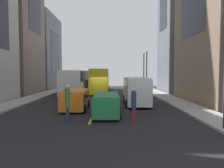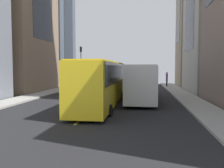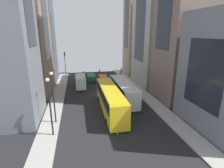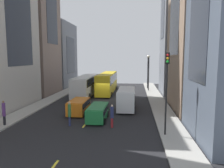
{
  "view_description": "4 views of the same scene",
  "coord_description": "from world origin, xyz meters",
  "px_view_note": "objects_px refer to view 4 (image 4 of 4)",
  "views": [
    {
      "loc": [
        1.3,
        -25.63,
        3.07
      ],
      "look_at": [
        1.45,
        3.37,
        1.47
      ],
      "focal_mm": 33.01,
      "sensor_mm": 36.0,
      "label": 1
    },
    {
      "loc": [
        -3.72,
        26.03,
        3.08
      ],
      "look_at": [
        -0.71,
        3.56,
        1.58
      ],
      "focal_mm": 38.52,
      "sensor_mm": 36.0,
      "label": 2
    },
    {
      "loc": [
        4.18,
        30.87,
        11.39
      ],
      "look_at": [
        -1.8,
        1.17,
        2.51
      ],
      "focal_mm": 27.87,
      "sensor_mm": 36.0,
      "label": 3
    },
    {
      "loc": [
        4.73,
        -32.39,
        6.42
      ],
      "look_at": [
        0.8,
        4.42,
        1.89
      ],
      "focal_mm": 34.49,
      "sensor_mm": 36.0,
      "label": 4
    }
  ],
  "objects_px": {
    "car_orange_1": "(79,106)",
    "traffic_light_near_corner": "(167,79)",
    "city_bus_white": "(86,84)",
    "pedestrian_walking_far": "(69,113)",
    "streetcar_yellow": "(107,81)",
    "delivery_van_white": "(126,97)",
    "pedestrian_crossing_mid": "(112,115)",
    "pedestrian_waiting_curb": "(4,112)",
    "car_green_0": "(98,112)"
  },
  "relations": [
    {
      "from": "city_bus_white",
      "to": "traffic_light_near_corner",
      "type": "height_order",
      "value": "traffic_light_near_corner"
    },
    {
      "from": "city_bus_white",
      "to": "car_orange_1",
      "type": "bearing_deg",
      "value": -81.19
    },
    {
      "from": "traffic_light_near_corner",
      "to": "pedestrian_waiting_curb",
      "type": "bearing_deg",
      "value": 176.01
    },
    {
      "from": "streetcar_yellow",
      "to": "traffic_light_near_corner",
      "type": "distance_m",
      "value": 23.34
    },
    {
      "from": "pedestrian_waiting_curb",
      "to": "pedestrian_walking_far",
      "type": "bearing_deg",
      "value": -49.33
    },
    {
      "from": "pedestrian_waiting_curb",
      "to": "traffic_light_near_corner",
      "type": "height_order",
      "value": "traffic_light_near_corner"
    },
    {
      "from": "streetcar_yellow",
      "to": "pedestrian_walking_far",
      "type": "bearing_deg",
      "value": -92.87
    },
    {
      "from": "car_green_0",
      "to": "city_bus_white",
      "type": "bearing_deg",
      "value": 107.54
    },
    {
      "from": "streetcar_yellow",
      "to": "pedestrian_crossing_mid",
      "type": "distance_m",
      "value": 20.37
    },
    {
      "from": "car_orange_1",
      "to": "traffic_light_near_corner",
      "type": "distance_m",
      "value": 11.5
    },
    {
      "from": "pedestrian_waiting_curb",
      "to": "pedestrian_walking_far",
      "type": "xyz_separation_m",
      "value": [
        6.05,
        0.79,
        -0.1
      ]
    },
    {
      "from": "car_green_0",
      "to": "pedestrian_waiting_curb",
      "type": "xyz_separation_m",
      "value": [
        -8.38,
        -2.96,
        0.48
      ]
    },
    {
      "from": "delivery_van_white",
      "to": "car_green_0",
      "type": "xyz_separation_m",
      "value": [
        -2.73,
        -4.98,
        -0.61
      ]
    },
    {
      "from": "delivery_van_white",
      "to": "traffic_light_near_corner",
      "type": "distance_m",
      "value": 10.16
    },
    {
      "from": "car_orange_1",
      "to": "traffic_light_near_corner",
      "type": "xyz_separation_m",
      "value": [
        8.89,
        -6.26,
        3.76
      ]
    },
    {
      "from": "car_orange_1",
      "to": "pedestrian_waiting_curb",
      "type": "distance_m",
      "value": 7.8
    },
    {
      "from": "pedestrian_waiting_curb",
      "to": "pedestrian_walking_far",
      "type": "distance_m",
      "value": 6.11
    },
    {
      "from": "streetcar_yellow",
      "to": "traffic_light_near_corner",
      "type": "relative_size",
      "value": 1.96
    },
    {
      "from": "city_bus_white",
      "to": "car_green_0",
      "type": "distance_m",
      "value": 14.74
    },
    {
      "from": "traffic_light_near_corner",
      "to": "pedestrian_walking_far",
      "type": "bearing_deg",
      "value": 168.12
    },
    {
      "from": "streetcar_yellow",
      "to": "delivery_van_white",
      "type": "bearing_deg",
      "value": -72.67
    },
    {
      "from": "car_orange_1",
      "to": "pedestrian_waiting_curb",
      "type": "relative_size",
      "value": 1.78
    },
    {
      "from": "streetcar_yellow",
      "to": "delivery_van_white",
      "type": "xyz_separation_m",
      "value": [
        4.04,
        -12.96,
        -0.61
      ]
    },
    {
      "from": "city_bus_white",
      "to": "pedestrian_waiting_curb",
      "type": "relative_size",
      "value": 4.85
    },
    {
      "from": "delivery_van_white",
      "to": "pedestrian_crossing_mid",
      "type": "height_order",
      "value": "delivery_van_white"
    },
    {
      "from": "pedestrian_waiting_curb",
      "to": "car_green_0",
      "type": "bearing_deg",
      "value": -37.3
    },
    {
      "from": "streetcar_yellow",
      "to": "delivery_van_white",
      "type": "relative_size",
      "value": 2.3
    },
    {
      "from": "car_orange_1",
      "to": "pedestrian_crossing_mid",
      "type": "relative_size",
      "value": 1.91
    },
    {
      "from": "pedestrian_crossing_mid",
      "to": "pedestrian_waiting_curb",
      "type": "bearing_deg",
      "value": -37.94
    },
    {
      "from": "city_bus_white",
      "to": "car_green_0",
      "type": "bearing_deg",
      "value": -72.46
    },
    {
      "from": "car_orange_1",
      "to": "traffic_light_near_corner",
      "type": "bearing_deg",
      "value": -35.13
    },
    {
      "from": "delivery_van_white",
      "to": "pedestrian_walking_far",
      "type": "height_order",
      "value": "delivery_van_white"
    },
    {
      "from": "car_orange_1",
      "to": "traffic_light_near_corner",
      "type": "relative_size",
      "value": 0.62
    },
    {
      "from": "pedestrian_walking_far",
      "to": "car_green_0",
      "type": "bearing_deg",
      "value": 60.93
    },
    {
      "from": "streetcar_yellow",
      "to": "pedestrian_crossing_mid",
      "type": "bearing_deg",
      "value": -81.47
    },
    {
      "from": "streetcar_yellow",
      "to": "pedestrian_walking_far",
      "type": "xyz_separation_m",
      "value": [
        -1.01,
        -20.11,
        -0.83
      ]
    },
    {
      "from": "city_bus_white",
      "to": "pedestrian_walking_far",
      "type": "bearing_deg",
      "value": -82.58
    },
    {
      "from": "pedestrian_crossing_mid",
      "to": "pedestrian_waiting_curb",
      "type": "distance_m",
      "value": 10.11
    },
    {
      "from": "car_green_0",
      "to": "delivery_van_white",
      "type": "bearing_deg",
      "value": 61.3
    },
    {
      "from": "car_orange_1",
      "to": "delivery_van_white",
      "type": "bearing_deg",
      "value": 26.87
    },
    {
      "from": "streetcar_yellow",
      "to": "pedestrian_walking_far",
      "type": "height_order",
      "value": "streetcar_yellow"
    },
    {
      "from": "car_orange_1",
      "to": "pedestrian_waiting_curb",
      "type": "bearing_deg",
      "value": -137.77
    },
    {
      "from": "city_bus_white",
      "to": "streetcar_yellow",
      "type": "distance_m",
      "value": 5.01
    },
    {
      "from": "city_bus_white",
      "to": "streetcar_yellow",
      "type": "bearing_deg",
      "value": 51.52
    },
    {
      "from": "pedestrian_crossing_mid",
      "to": "pedestrian_waiting_curb",
      "type": "xyz_separation_m",
      "value": [
        -10.08,
        -0.78,
        0.23
      ]
    },
    {
      "from": "car_orange_1",
      "to": "pedestrian_walking_far",
      "type": "xyz_separation_m",
      "value": [
        0.29,
        -4.45,
        0.33
      ]
    },
    {
      "from": "pedestrian_walking_far",
      "to": "traffic_light_near_corner",
      "type": "bearing_deg",
      "value": 6.01
    },
    {
      "from": "streetcar_yellow",
      "to": "city_bus_white",
      "type": "bearing_deg",
      "value": -128.48
    },
    {
      "from": "streetcar_yellow",
      "to": "pedestrian_walking_far",
      "type": "relative_size",
      "value": 5.56
    },
    {
      "from": "city_bus_white",
      "to": "pedestrian_waiting_curb",
      "type": "xyz_separation_m",
      "value": [
        -3.95,
        -16.98,
        -0.62
      ]
    }
  ]
}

